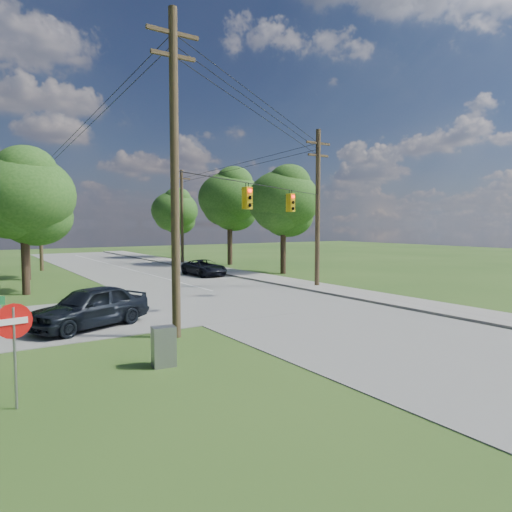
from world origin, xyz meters
TOP-DOWN VIEW (x-y plane):
  - ground at (0.00, 0.00)m, footprint 140.00×140.00m
  - main_road at (2.00, 5.00)m, footprint 10.00×100.00m
  - sidewalk_east at (8.70, 5.00)m, footprint 2.60×100.00m
  - pole_sw at (-4.60, 0.40)m, footprint 2.00×0.32m
  - pole_ne at (8.90, 8.00)m, footprint 2.00×0.32m
  - pole_north_e at (8.90, 30.00)m, footprint 2.00×0.32m
  - pole_north_w at (-5.00, 30.00)m, footprint 2.00×0.32m
  - power_lines at (1.50, 11.54)m, footprint 13.93×29.62m
  - traffic_signals at (2.55, 4.43)m, footprint 4.91×3.27m
  - tree_w_near at (-8.00, 15.00)m, footprint 6.00×6.00m
  - tree_w_mid at (-7.00, 23.00)m, footprint 6.40×6.40m
  - tree_e_near at (12.00, 16.00)m, footprint 6.20×6.20m
  - tree_e_mid at (12.50, 26.00)m, footprint 6.60×6.60m
  - tree_e_far at (11.50, 38.00)m, footprint 5.80×5.80m
  - car_cross_dark at (-6.95, 3.72)m, footprint 5.38×3.78m
  - car_main_north at (5.50, 18.11)m, footprint 2.41×4.78m
  - control_cabinet at (-6.34, -2.68)m, footprint 0.72×0.56m
  - do_not_enter_sign at (-10.37, -3.80)m, footprint 0.81×0.15m

SIDE VIEW (x-z plane):
  - ground at x=0.00m, z-range 0.00..0.00m
  - main_road at x=2.00m, z-range 0.00..0.03m
  - sidewalk_east at x=8.70m, z-range 0.00..0.12m
  - control_cabinet at x=-6.34m, z-range 0.00..1.20m
  - car_main_north at x=5.50m, z-range 0.03..1.33m
  - car_cross_dark at x=-6.95m, z-range 0.03..1.73m
  - do_not_enter_sign at x=-10.37m, z-range 0.56..3.01m
  - pole_north_e at x=8.90m, z-range 0.13..10.13m
  - pole_north_w at x=-5.00m, z-range 0.13..10.13m
  - pole_ne at x=8.90m, z-range 0.22..10.72m
  - traffic_signals at x=2.55m, z-range 4.97..6.02m
  - tree_e_far at x=11.50m, z-range 1.76..10.08m
  - tree_w_near at x=-8.00m, z-range 1.72..10.12m
  - pole_sw at x=-4.60m, z-range 0.23..12.23m
  - tree_e_near at x=12.00m, z-range 1.85..10.66m
  - tree_w_mid at x=-7.00m, z-range 1.97..11.19m
  - tree_e_mid at x=12.50m, z-range 2.09..11.73m
  - power_lines at x=1.50m, z-range 6.69..11.62m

